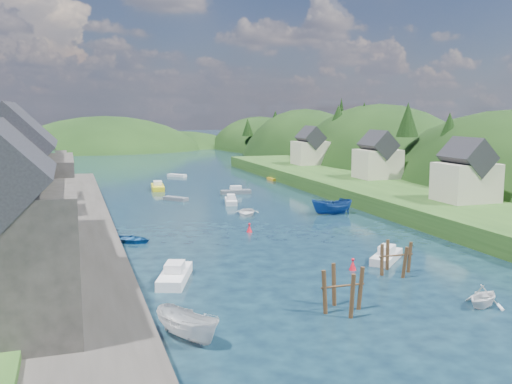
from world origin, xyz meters
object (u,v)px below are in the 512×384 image
object	(u,v)px
piling_cluster_far	(396,261)
channel_buoy_far	(249,228)
channel_buoy_near	(353,265)
piling_cluster_near	(343,294)

from	to	relation	value
piling_cluster_far	channel_buoy_far	distance (m)	21.58
channel_buoy_near	channel_buoy_far	distance (m)	18.64
channel_buoy_near	channel_buoy_far	xyz separation A→B (m)	(-4.01, 18.21, 0.00)
piling_cluster_far	channel_buoy_near	size ratio (longest dim) A/B	3.03
piling_cluster_far	channel_buoy_near	distance (m)	3.80
piling_cluster_near	channel_buoy_far	distance (m)	27.57
piling_cluster_near	piling_cluster_far	world-z (taller)	piling_cluster_near
channel_buoy_far	piling_cluster_near	bearing A→B (deg)	-93.55
piling_cluster_far	channel_buoy_near	xyz separation A→B (m)	(-3.06, 2.16, -0.62)
piling_cluster_far	channel_buoy_near	world-z (taller)	piling_cluster_far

